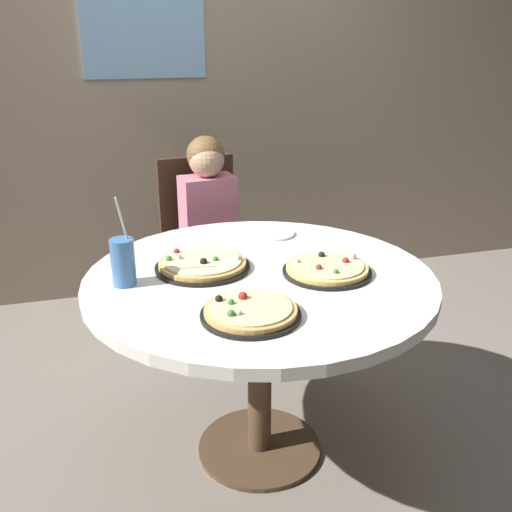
{
  "coord_description": "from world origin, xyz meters",
  "views": [
    {
      "loc": [
        -0.52,
        -1.79,
        1.54
      ],
      "look_at": [
        0.0,
        0.05,
        0.8
      ],
      "focal_mm": 40.67,
      "sensor_mm": 36.0,
      "label": 1
    }
  ],
  "objects_px": {
    "pizza_pepperoni": "(250,312)",
    "soda_cup": "(123,262)",
    "plate_small": "(273,233)",
    "pizza_veggie": "(202,264)",
    "diner_child": "(214,260)",
    "chair_wooden": "(203,240)",
    "pizza_cheese": "(327,269)",
    "dining_table": "(260,299)"
  },
  "relations": [
    {
      "from": "dining_table",
      "to": "diner_child",
      "type": "bearing_deg",
      "value": 89.39
    },
    {
      "from": "chair_wooden",
      "to": "pizza_cheese",
      "type": "bearing_deg",
      "value": -77.44
    },
    {
      "from": "pizza_veggie",
      "to": "pizza_pepperoni",
      "type": "relative_size",
      "value": 1.12
    },
    {
      "from": "pizza_pepperoni",
      "to": "soda_cup",
      "type": "height_order",
      "value": "soda_cup"
    },
    {
      "from": "soda_cup",
      "to": "diner_child",
      "type": "bearing_deg",
      "value": 59.62
    },
    {
      "from": "pizza_veggie",
      "to": "soda_cup",
      "type": "height_order",
      "value": "soda_cup"
    },
    {
      "from": "dining_table",
      "to": "diner_child",
      "type": "height_order",
      "value": "diner_child"
    },
    {
      "from": "chair_wooden",
      "to": "dining_table",
      "type": "bearing_deg",
      "value": -89.39
    },
    {
      "from": "chair_wooden",
      "to": "soda_cup",
      "type": "xyz_separation_m",
      "value": [
        -0.45,
        -0.98,
        0.3
      ]
    },
    {
      "from": "chair_wooden",
      "to": "diner_child",
      "type": "distance_m",
      "value": 0.19
    },
    {
      "from": "pizza_pepperoni",
      "to": "soda_cup",
      "type": "bearing_deg",
      "value": 134.92
    },
    {
      "from": "pizza_pepperoni",
      "to": "diner_child",
      "type": "bearing_deg",
      "value": 83.66
    },
    {
      "from": "pizza_pepperoni",
      "to": "plate_small",
      "type": "xyz_separation_m",
      "value": [
        0.29,
        0.69,
        -0.01
      ]
    },
    {
      "from": "pizza_cheese",
      "to": "plate_small",
      "type": "distance_m",
      "value": 0.45
    },
    {
      "from": "dining_table",
      "to": "pizza_pepperoni",
      "type": "distance_m",
      "value": 0.34
    },
    {
      "from": "pizza_cheese",
      "to": "plate_small",
      "type": "height_order",
      "value": "pizza_cheese"
    },
    {
      "from": "soda_cup",
      "to": "pizza_cheese",
      "type": "bearing_deg",
      "value": -7.99
    },
    {
      "from": "diner_child",
      "to": "pizza_pepperoni",
      "type": "relative_size",
      "value": 3.58
    },
    {
      "from": "diner_child",
      "to": "pizza_veggie",
      "type": "xyz_separation_m",
      "value": [
        -0.19,
        -0.73,
        0.28
      ]
    },
    {
      "from": "pizza_cheese",
      "to": "pizza_pepperoni",
      "type": "distance_m",
      "value": 0.42
    },
    {
      "from": "diner_child",
      "to": "pizza_cheese",
      "type": "xyz_separation_m",
      "value": [
        0.22,
        -0.9,
        0.28
      ]
    },
    {
      "from": "pizza_veggie",
      "to": "plate_small",
      "type": "relative_size",
      "value": 1.89
    },
    {
      "from": "diner_child",
      "to": "plate_small",
      "type": "xyz_separation_m",
      "value": [
        0.16,
        -0.45,
        0.27
      ]
    },
    {
      "from": "dining_table",
      "to": "pizza_pepperoni",
      "type": "height_order",
      "value": "pizza_pepperoni"
    },
    {
      "from": "pizza_veggie",
      "to": "pizza_cheese",
      "type": "bearing_deg",
      "value": -21.5
    },
    {
      "from": "diner_child",
      "to": "pizza_pepperoni",
      "type": "distance_m",
      "value": 1.18
    },
    {
      "from": "plate_small",
      "to": "pizza_veggie",
      "type": "bearing_deg",
      "value": -141.02
    },
    {
      "from": "pizza_veggie",
      "to": "pizza_cheese",
      "type": "relative_size",
      "value": 1.09
    },
    {
      "from": "dining_table",
      "to": "diner_child",
      "type": "relative_size",
      "value": 1.13
    },
    {
      "from": "dining_table",
      "to": "pizza_veggie",
      "type": "distance_m",
      "value": 0.24
    },
    {
      "from": "dining_table",
      "to": "plate_small",
      "type": "height_order",
      "value": "plate_small"
    },
    {
      "from": "pizza_veggie",
      "to": "chair_wooden",
      "type": "bearing_deg",
      "value": 79.34
    },
    {
      "from": "dining_table",
      "to": "pizza_veggie",
      "type": "height_order",
      "value": "pizza_veggie"
    },
    {
      "from": "chair_wooden",
      "to": "pizza_pepperoni",
      "type": "bearing_deg",
      "value": -94.62
    },
    {
      "from": "pizza_pepperoni",
      "to": "chair_wooden",
      "type": "bearing_deg",
      "value": 85.38
    },
    {
      "from": "dining_table",
      "to": "plate_small",
      "type": "bearing_deg",
      "value": 66.54
    },
    {
      "from": "pizza_cheese",
      "to": "plate_small",
      "type": "bearing_deg",
      "value": 97.42
    },
    {
      "from": "plate_small",
      "to": "soda_cup",
      "type": "bearing_deg",
      "value": -150.82
    },
    {
      "from": "chair_wooden",
      "to": "diner_child",
      "type": "bearing_deg",
      "value": -83.74
    },
    {
      "from": "diner_child",
      "to": "pizza_pepperoni",
      "type": "xyz_separation_m",
      "value": [
        -0.13,
        -1.14,
        0.28
      ]
    },
    {
      "from": "diner_child",
      "to": "soda_cup",
      "type": "xyz_separation_m",
      "value": [
        -0.47,
        -0.8,
        0.35
      ]
    },
    {
      "from": "dining_table",
      "to": "chair_wooden",
      "type": "bearing_deg",
      "value": 90.61
    }
  ]
}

